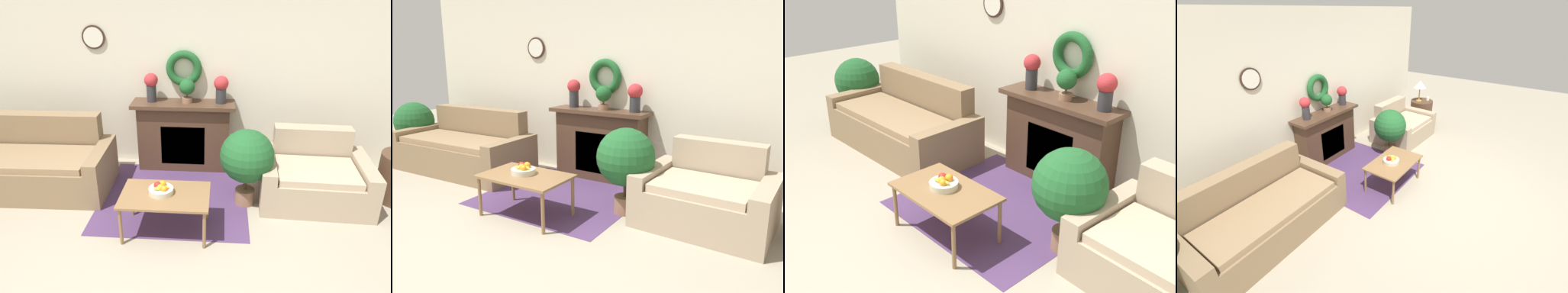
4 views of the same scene
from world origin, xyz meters
The scene contains 13 objects.
ground_plane centered at (0.00, 0.00, 0.00)m, with size 16.00×16.00×0.00m, color #9E937F.
floor_rug centered at (-0.15, 1.57, 0.00)m, with size 1.80×1.70×0.01m.
wall_back centered at (-0.01, 2.62, 1.35)m, with size 6.80×0.17×2.70m.
fireplace centered at (-0.11, 2.42, 0.49)m, with size 1.39×0.41×0.97m.
couch_left centered at (-2.01, 1.70, 0.32)m, with size 2.06×1.01×0.90m.
loveseat_right centered at (1.55, 1.69, 0.29)m, with size 1.34×1.01×0.81m.
coffee_table centered at (-0.15, 0.89, 0.41)m, with size 0.93×0.60×0.46m.
fruit_bowl centered at (-0.19, 0.91, 0.50)m, with size 0.26×0.26×0.12m.
vase_on_mantel_left centered at (-0.54, 2.42, 1.20)m, with size 0.18×0.18×0.39m.
vase_on_mantel_right centered at (0.40, 2.42, 1.19)m, with size 0.19×0.19×0.37m.
potted_plant_on_mantel centered at (-0.05, 2.40, 1.17)m, with size 0.21×0.21×0.32m.
potted_plant_floor_by_couch centered at (-3.25, 1.75, 0.60)m, with size 0.63×0.63×0.94m.
potted_plant_floor_by_loveseat centered at (0.72, 1.50, 0.61)m, with size 0.63×0.63×0.95m.
Camera 3 is at (2.64, -1.25, 2.48)m, focal length 42.00 mm.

